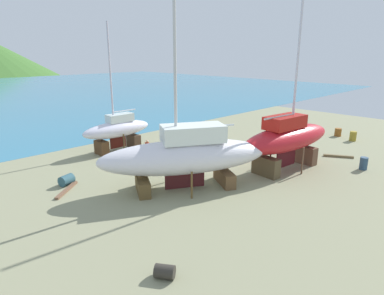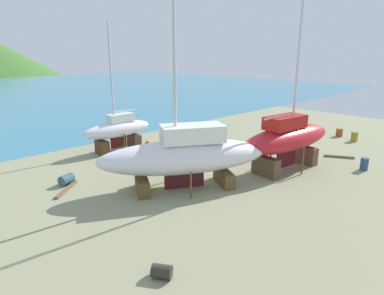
{
  "view_description": "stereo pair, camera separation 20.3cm",
  "coord_description": "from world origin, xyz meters",
  "views": [
    {
      "loc": [
        -19.86,
        -17.99,
        8.27
      ],
      "look_at": [
        -3.29,
        -1.33,
        1.52
      ],
      "focal_mm": 31.1,
      "sensor_mm": 36.0,
      "label": 1
    },
    {
      "loc": [
        -19.72,
        -18.14,
        8.27
      ],
      "look_at": [
        -3.29,
        -1.33,
        1.52
      ],
      "focal_mm": 31.1,
      "sensor_mm": 36.0,
      "label": 2
    }
  ],
  "objects": [
    {
      "name": "sea_water",
      "position": [
        0.0,
        57.92,
        0.0
      ],
      "size": [
        144.32,
        96.0,
        0.01
      ],
      "primitive_type": "cube",
      "color": "teal",
      "rests_on": "ground"
    },
    {
      "name": "barrel_tipped_left",
      "position": [
        -12.98,
        -9.6,
        0.27
      ],
      "size": [
        0.87,
        0.93,
        0.54
      ],
      "primitive_type": "cylinder",
      "rotation": [
        1.57,
        0.0,
        3.74
      ],
      "color": "#2F2B25",
      "rests_on": "ground"
    },
    {
      "name": "barrel_rust_mid",
      "position": [
        5.24,
        -10.54,
        0.46
      ],
      "size": [
        0.77,
        0.77,
        0.92
      ],
      "primitive_type": "cylinder",
      "rotation": [
        0.0,
        0.0,
        0.93
      ],
      "color": "#2D4761",
      "rests_on": "ground"
    },
    {
      "name": "timber_short_cross",
      "position": [
        12.62,
        2.32,
        0.08
      ],
      "size": [
        1.41,
        0.28,
        0.16
      ],
      "primitive_type": "cube",
      "rotation": [
        0.0,
        0.0,
        3.06
      ],
      "color": "brown",
      "rests_on": "ground"
    },
    {
      "name": "sailboat_small_center",
      "position": [
        -6.34,
        -3.82,
        2.18
      ],
      "size": [
        10.73,
        7.88,
        17.97
      ],
      "rotation": [
        0.0,
        0.0,
        2.62
      ],
      "color": "brown",
      "rests_on": "ground"
    },
    {
      "name": "sailboat_large_starboard",
      "position": [
        1.28,
        -6.43,
        2.34
      ],
      "size": [
        9.16,
        3.52,
        14.09
      ],
      "rotation": [
        0.0,
        0.0,
        -0.11
      ],
      "color": "brown",
      "rests_on": "ground"
    },
    {
      "name": "barrel_ochre",
      "position": [
        13.15,
        -6.88,
        0.46
      ],
      "size": [
        0.8,
        0.8,
        0.93
      ],
      "primitive_type": "cylinder",
      "rotation": [
        0.0,
        0.0,
        1.21
      ],
      "color": "olive",
      "rests_on": "ground"
    },
    {
      "name": "barrel_tipped_right",
      "position": [
        14.05,
        -5.08,
        0.4
      ],
      "size": [
        0.93,
        0.93,
        0.8
      ],
      "primitive_type": "cylinder",
      "rotation": [
        0.0,
        0.0,
        2.3
      ],
      "color": "brown",
      "rests_on": "ground"
    },
    {
      "name": "worker",
      "position": [
        -4.63,
        2.3,
        0.86
      ],
      "size": [
        0.35,
        0.49,
        1.67
      ],
      "rotation": [
        0.0,
        0.0,
        6.0
      ],
      "color": "maroon",
      "rests_on": "ground"
    },
    {
      "name": "timber_long_aft",
      "position": [
        -11.95,
        0.98,
        0.07
      ],
      "size": [
        2.17,
        1.86,
        0.14
      ],
      "primitive_type": "cube",
      "rotation": [
        0.0,
        0.0,
        0.69
      ],
      "color": "brown",
      "rests_on": "ground"
    },
    {
      "name": "barrel_tipped_center",
      "position": [
        -11.49,
        1.92,
        0.34
      ],
      "size": [
        1.04,
        0.92,
        0.68
      ],
      "primitive_type": "cylinder",
      "rotation": [
        1.57,
        0.0,
        1.9
      ],
      "color": "#2E5561",
      "rests_on": "ground"
    },
    {
      "name": "barrel_blue_faded",
      "position": [
        5.04,
        3.37,
        0.32
      ],
      "size": [
        0.97,
        0.91,
        0.64
      ],
      "primitive_type": "cylinder",
      "rotation": [
        1.57,
        0.0,
        1.12
      ],
      "color": "maroon",
      "rests_on": "ground"
    },
    {
      "name": "sailboat_mid_port",
      "position": [
        -4.78,
        6.25,
        1.87
      ],
      "size": [
        6.39,
        2.0,
        10.63
      ],
      "rotation": [
        0.0,
        0.0,
        3.12
      ],
      "color": "#4E341E",
      "rests_on": "ground"
    },
    {
      "name": "ground_plane",
      "position": [
        0.0,
        -3.53,
        0.0
      ],
      "size": [
        53.78,
        53.78,
        0.0
      ],
      "primitive_type": "plane",
      "color": "gray"
    },
    {
      "name": "timber_plank_near",
      "position": [
        6.92,
        -8.07,
        0.08
      ],
      "size": [
        1.34,
        2.11,
        0.17
      ],
      "primitive_type": "cube",
      "rotation": [
        0.0,
        0.0,
        2.09
      ],
      "color": "brown",
      "rests_on": "ground"
    }
  ]
}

